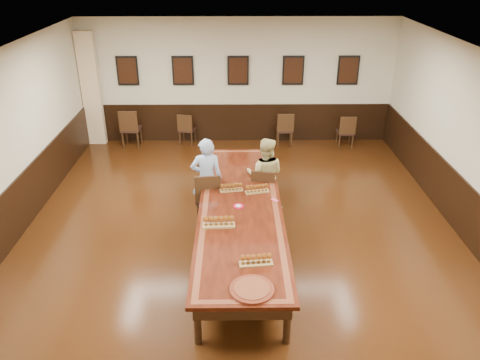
{
  "coord_description": "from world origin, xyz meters",
  "views": [
    {
      "loc": [
        -0.08,
        -6.9,
        4.67
      ],
      "look_at": [
        0.0,
        0.5,
        1.0
      ],
      "focal_mm": 35.0,
      "sensor_mm": 36.0,
      "label": 1
    }
  ],
  "objects_px": {
    "chair_man": "(208,196)",
    "spare_chair_d": "(345,131)",
    "person_man": "(207,179)",
    "carved_platter": "(252,289)",
    "spare_chair_b": "(187,128)",
    "spare_chair_c": "(285,128)",
    "person_woman": "(265,175)",
    "chair_woman": "(264,190)",
    "conference_table": "(240,213)",
    "spare_chair_a": "(131,128)"
  },
  "relations": [
    {
      "from": "conference_table",
      "to": "chair_woman",
      "type": "bearing_deg",
      "value": 67.02
    },
    {
      "from": "person_woman",
      "to": "spare_chair_d",
      "type": "bearing_deg",
      "value": -114.47
    },
    {
      "from": "spare_chair_b",
      "to": "person_man",
      "type": "bearing_deg",
      "value": 113.21
    },
    {
      "from": "spare_chair_a",
      "to": "person_man",
      "type": "xyz_separation_m",
      "value": [
        2.17,
        -3.63,
        0.3
      ]
    },
    {
      "from": "chair_woman",
      "to": "person_man",
      "type": "distance_m",
      "value": 1.15
    },
    {
      "from": "chair_man",
      "to": "spare_chair_c",
      "type": "xyz_separation_m",
      "value": [
        1.82,
        3.78,
        -0.05
      ]
    },
    {
      "from": "person_woman",
      "to": "spare_chair_c",
      "type": "bearing_deg",
      "value": -91.29
    },
    {
      "from": "spare_chair_b",
      "to": "spare_chair_d",
      "type": "relative_size",
      "value": 0.96
    },
    {
      "from": "conference_table",
      "to": "carved_platter",
      "type": "xyz_separation_m",
      "value": [
        0.12,
        -2.18,
        0.16
      ]
    },
    {
      "from": "spare_chair_b",
      "to": "spare_chair_c",
      "type": "xyz_separation_m",
      "value": [
        2.56,
        -0.12,
        0.03
      ]
    },
    {
      "from": "person_man",
      "to": "conference_table",
      "type": "distance_m",
      "value": 1.15
    },
    {
      "from": "spare_chair_a",
      "to": "spare_chair_d",
      "type": "distance_m",
      "value": 5.56
    },
    {
      "from": "conference_table",
      "to": "spare_chair_b",
      "type": "bearing_deg",
      "value": 105.84
    },
    {
      "from": "chair_woman",
      "to": "person_man",
      "type": "xyz_separation_m",
      "value": [
        -1.09,
        -0.16,
        0.32
      ]
    },
    {
      "from": "spare_chair_a",
      "to": "spare_chair_c",
      "type": "distance_m",
      "value": 4.0
    },
    {
      "from": "person_man",
      "to": "conference_table",
      "type": "bearing_deg",
      "value": 116.83
    },
    {
      "from": "person_man",
      "to": "spare_chair_c",
      "type": "bearing_deg",
      "value": -122.56
    },
    {
      "from": "spare_chair_c",
      "to": "conference_table",
      "type": "xyz_separation_m",
      "value": [
        -1.21,
        -4.63,
        0.16
      ]
    },
    {
      "from": "spare_chair_c",
      "to": "conference_table",
      "type": "relative_size",
      "value": 0.18
    },
    {
      "from": "chair_man",
      "to": "conference_table",
      "type": "bearing_deg",
      "value": 119.49
    },
    {
      "from": "spare_chair_b",
      "to": "person_man",
      "type": "distance_m",
      "value": 3.88
    },
    {
      "from": "spare_chair_d",
      "to": "conference_table",
      "type": "height_order",
      "value": "spare_chair_d"
    },
    {
      "from": "chair_woman",
      "to": "spare_chair_c",
      "type": "height_order",
      "value": "chair_woman"
    },
    {
      "from": "spare_chair_a",
      "to": "chair_man",
      "type": "bearing_deg",
      "value": 121.84
    },
    {
      "from": "chair_man",
      "to": "spare_chair_d",
      "type": "xyz_separation_m",
      "value": [
        3.38,
        3.61,
        -0.06
      ]
    },
    {
      "from": "spare_chair_a",
      "to": "spare_chair_c",
      "type": "relative_size",
      "value": 1.12
    },
    {
      "from": "person_woman",
      "to": "carved_platter",
      "type": "xyz_separation_m",
      "value": [
        -0.37,
        -3.4,
        0.02
      ]
    },
    {
      "from": "person_woman",
      "to": "carved_platter",
      "type": "height_order",
      "value": "person_woman"
    },
    {
      "from": "chair_man",
      "to": "spare_chair_b",
      "type": "relative_size",
      "value": 1.19
    },
    {
      "from": "chair_woman",
      "to": "carved_platter",
      "type": "distance_m",
      "value": 3.33
    },
    {
      "from": "chair_man",
      "to": "spare_chair_c",
      "type": "relative_size",
      "value": 1.11
    },
    {
      "from": "conference_table",
      "to": "spare_chair_d",
      "type": "bearing_deg",
      "value": 58.13
    },
    {
      "from": "carved_platter",
      "to": "spare_chair_d",
      "type": "bearing_deg",
      "value": 68.25
    },
    {
      "from": "chair_man",
      "to": "spare_chair_d",
      "type": "relative_size",
      "value": 1.15
    },
    {
      "from": "person_man",
      "to": "conference_table",
      "type": "relative_size",
      "value": 0.32
    },
    {
      "from": "spare_chair_b",
      "to": "carved_platter",
      "type": "xyz_separation_m",
      "value": [
        1.47,
        -6.93,
        0.35
      ]
    },
    {
      "from": "spare_chair_b",
      "to": "spare_chair_c",
      "type": "relative_size",
      "value": 0.93
    },
    {
      "from": "chair_man",
      "to": "carved_platter",
      "type": "distance_m",
      "value": 3.13
    },
    {
      "from": "person_man",
      "to": "conference_table",
      "type": "xyz_separation_m",
      "value": [
        0.62,
        -0.96,
        -0.19
      ]
    },
    {
      "from": "spare_chair_c",
      "to": "carved_platter",
      "type": "distance_m",
      "value": 6.9
    },
    {
      "from": "spare_chair_c",
      "to": "conference_table",
      "type": "height_order",
      "value": "spare_chair_c"
    },
    {
      "from": "carved_platter",
      "to": "chair_man",
      "type": "bearing_deg",
      "value": 103.53
    },
    {
      "from": "chair_man",
      "to": "carved_platter",
      "type": "height_order",
      "value": "chair_man"
    },
    {
      "from": "chair_man",
      "to": "person_man",
      "type": "distance_m",
      "value": 0.32
    },
    {
      "from": "person_man",
      "to": "chair_woman",
      "type": "bearing_deg",
      "value": -177.85
    },
    {
      "from": "conference_table",
      "to": "carved_platter",
      "type": "height_order",
      "value": "carved_platter"
    },
    {
      "from": "person_man",
      "to": "carved_platter",
      "type": "relative_size",
      "value": 2.46
    },
    {
      "from": "chair_woman",
      "to": "spare_chair_b",
      "type": "relative_size",
      "value": 1.13
    },
    {
      "from": "spare_chair_d",
      "to": "spare_chair_c",
      "type": "bearing_deg",
      "value": -6.33
    },
    {
      "from": "spare_chair_b",
      "to": "spare_chair_d",
      "type": "height_order",
      "value": "spare_chair_d"
    }
  ]
}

